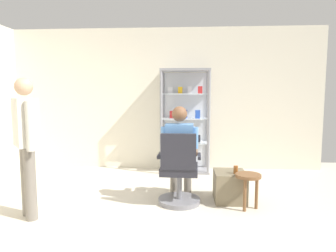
{
  "coord_description": "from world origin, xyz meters",
  "views": [
    {
      "loc": [
        0.43,
        -2.71,
        1.44
      ],
      "look_at": [
        0.17,
        1.38,
        1.0
      ],
      "focal_mm": 31.35,
      "sensor_mm": 36.0,
      "label": 1
    }
  ],
  "objects_px": {
    "tea_glass": "(236,170)",
    "wooden_stool": "(248,181)",
    "seated_shopkeeper": "(180,149)",
    "display_cabinet_main": "(185,120)",
    "storage_crate": "(230,186)",
    "standing_customer": "(26,139)",
    "office_chair": "(179,175)"
  },
  "relations": [
    {
      "from": "display_cabinet_main",
      "to": "standing_customer",
      "type": "xyz_separation_m",
      "value": [
        -1.81,
        -2.26,
        -0.03
      ]
    },
    {
      "from": "storage_crate",
      "to": "seated_shopkeeper",
      "type": "bearing_deg",
      "value": -178.63
    },
    {
      "from": "storage_crate",
      "to": "tea_glass",
      "type": "bearing_deg",
      "value": -52.14
    },
    {
      "from": "display_cabinet_main",
      "to": "storage_crate",
      "type": "height_order",
      "value": "display_cabinet_main"
    },
    {
      "from": "seated_shopkeeper",
      "to": "tea_glass",
      "type": "relative_size",
      "value": 12.47
    },
    {
      "from": "seated_shopkeeper",
      "to": "storage_crate",
      "type": "height_order",
      "value": "seated_shopkeeper"
    },
    {
      "from": "seated_shopkeeper",
      "to": "standing_customer",
      "type": "xyz_separation_m",
      "value": [
        -1.75,
        -0.68,
        0.22
      ]
    },
    {
      "from": "wooden_stool",
      "to": "display_cabinet_main",
      "type": "bearing_deg",
      "value": 113.83
    },
    {
      "from": "tea_glass",
      "to": "display_cabinet_main",
      "type": "bearing_deg",
      "value": 112.56
    },
    {
      "from": "storage_crate",
      "to": "tea_glass",
      "type": "relative_size",
      "value": 4.45
    },
    {
      "from": "office_chair",
      "to": "display_cabinet_main",
      "type": "bearing_deg",
      "value": 87.87
    },
    {
      "from": "standing_customer",
      "to": "office_chair",
      "type": "bearing_deg",
      "value": 16.39
    },
    {
      "from": "office_chair",
      "to": "tea_glass",
      "type": "xyz_separation_m",
      "value": [
        0.75,
        0.1,
        0.06
      ]
    },
    {
      "from": "office_chair",
      "to": "seated_shopkeeper",
      "type": "relative_size",
      "value": 0.74
    },
    {
      "from": "display_cabinet_main",
      "to": "standing_customer",
      "type": "bearing_deg",
      "value": -128.76
    },
    {
      "from": "storage_crate",
      "to": "wooden_stool",
      "type": "distance_m",
      "value": 0.36
    },
    {
      "from": "tea_glass",
      "to": "standing_customer",
      "type": "relative_size",
      "value": 0.06
    },
    {
      "from": "tea_glass",
      "to": "seated_shopkeeper",
      "type": "bearing_deg",
      "value": 175.09
    },
    {
      "from": "wooden_stool",
      "to": "tea_glass",
      "type": "bearing_deg",
      "value": 124.02
    },
    {
      "from": "tea_glass",
      "to": "wooden_stool",
      "type": "xyz_separation_m",
      "value": [
        0.13,
        -0.19,
        -0.1
      ]
    },
    {
      "from": "storage_crate",
      "to": "wooden_stool",
      "type": "height_order",
      "value": "wooden_stool"
    },
    {
      "from": "office_chair",
      "to": "standing_customer",
      "type": "distance_m",
      "value": 1.9
    },
    {
      "from": "tea_glass",
      "to": "wooden_stool",
      "type": "distance_m",
      "value": 0.24
    },
    {
      "from": "wooden_stool",
      "to": "standing_customer",
      "type": "bearing_deg",
      "value": -170.72
    },
    {
      "from": "office_chair",
      "to": "tea_glass",
      "type": "height_order",
      "value": "office_chair"
    },
    {
      "from": "storage_crate",
      "to": "tea_glass",
      "type": "xyz_separation_m",
      "value": [
        0.06,
        -0.08,
        0.25
      ]
    },
    {
      "from": "display_cabinet_main",
      "to": "wooden_stool",
      "type": "height_order",
      "value": "display_cabinet_main"
    },
    {
      "from": "office_chair",
      "to": "storage_crate",
      "type": "height_order",
      "value": "office_chair"
    },
    {
      "from": "seated_shopkeeper",
      "to": "wooden_stool",
      "type": "bearing_deg",
      "value": -16.04
    },
    {
      "from": "seated_shopkeeper",
      "to": "tea_glass",
      "type": "distance_m",
      "value": 0.79
    },
    {
      "from": "office_chair",
      "to": "storage_crate",
      "type": "xyz_separation_m",
      "value": [
        0.68,
        0.18,
        -0.19
      ]
    },
    {
      "from": "seated_shopkeeper",
      "to": "display_cabinet_main",
      "type": "bearing_deg",
      "value": 87.85
    }
  ]
}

